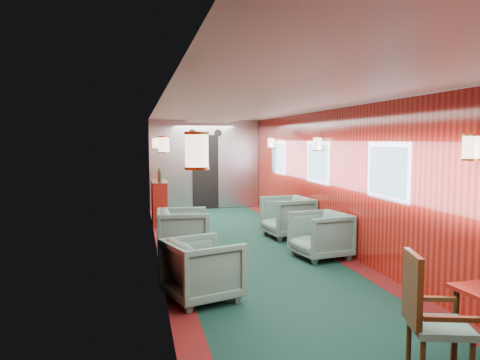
{
  "coord_description": "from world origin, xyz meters",
  "views": [
    {
      "loc": [
        -1.8,
        -6.69,
        1.88
      ],
      "look_at": [
        0.0,
        1.48,
        1.15
      ],
      "focal_mm": 35.0,
      "sensor_mm": 36.0,
      "label": 1
    }
  ],
  "objects_px": {
    "armchair_left_far": "(183,232)",
    "credenza": "(159,202)",
    "armchair_right_near": "(320,235)",
    "armchair_left_near": "(202,269)",
    "side_chair": "(427,312)",
    "armchair_right_far": "(287,217)"
  },
  "relations": [
    {
      "from": "armchair_right_near",
      "to": "armchair_right_far",
      "type": "xyz_separation_m",
      "value": [
        -0.0,
        1.65,
        0.02
      ]
    },
    {
      "from": "armchair_right_near",
      "to": "armchair_right_far",
      "type": "distance_m",
      "value": 1.65
    },
    {
      "from": "armchair_right_far",
      "to": "armchair_right_near",
      "type": "bearing_deg",
      "value": -7.52
    },
    {
      "from": "armchair_left_far",
      "to": "armchair_right_far",
      "type": "height_order",
      "value": "armchair_right_far"
    },
    {
      "from": "side_chair",
      "to": "armchair_right_near",
      "type": "height_order",
      "value": "side_chair"
    },
    {
      "from": "armchair_left_near",
      "to": "armchair_left_far",
      "type": "xyz_separation_m",
      "value": [
        -0.01,
        2.19,
        0.02
      ]
    },
    {
      "from": "armchair_left_near",
      "to": "armchair_right_near",
      "type": "bearing_deg",
      "value": -72.25
    },
    {
      "from": "armchair_left_far",
      "to": "side_chair",
      "type": "bearing_deg",
      "value": -158.11
    },
    {
      "from": "side_chair",
      "to": "armchair_right_near",
      "type": "relative_size",
      "value": 1.25
    },
    {
      "from": "armchair_left_far",
      "to": "armchair_left_near",
      "type": "bearing_deg",
      "value": -176.24
    },
    {
      "from": "armchair_left_far",
      "to": "armchair_right_far",
      "type": "xyz_separation_m",
      "value": [
        2.1,
        0.99,
        0.01
      ]
    },
    {
      "from": "armchair_right_near",
      "to": "credenza",
      "type": "bearing_deg",
      "value": -157.41
    },
    {
      "from": "armchair_right_far",
      "to": "credenza",
      "type": "bearing_deg",
      "value": -138.05
    },
    {
      "from": "armchair_left_near",
      "to": "armchair_right_far",
      "type": "relative_size",
      "value": 0.93
    },
    {
      "from": "armchair_right_far",
      "to": "side_chair",
      "type": "bearing_deg",
      "value": -14.36
    },
    {
      "from": "armchair_left_far",
      "to": "credenza",
      "type": "bearing_deg",
      "value": 8.27
    },
    {
      "from": "side_chair",
      "to": "credenza",
      "type": "height_order",
      "value": "credenza"
    },
    {
      "from": "side_chair",
      "to": "armchair_left_near",
      "type": "bearing_deg",
      "value": 139.99
    },
    {
      "from": "credenza",
      "to": "armchair_right_far",
      "type": "distance_m",
      "value": 3.08
    },
    {
      "from": "credenza",
      "to": "armchair_right_far",
      "type": "bearing_deg",
      "value": -40.43
    },
    {
      "from": "armchair_left_near",
      "to": "armchair_left_far",
      "type": "height_order",
      "value": "armchair_left_far"
    },
    {
      "from": "armchair_left_near",
      "to": "armchair_right_near",
      "type": "relative_size",
      "value": 0.99
    }
  ]
}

